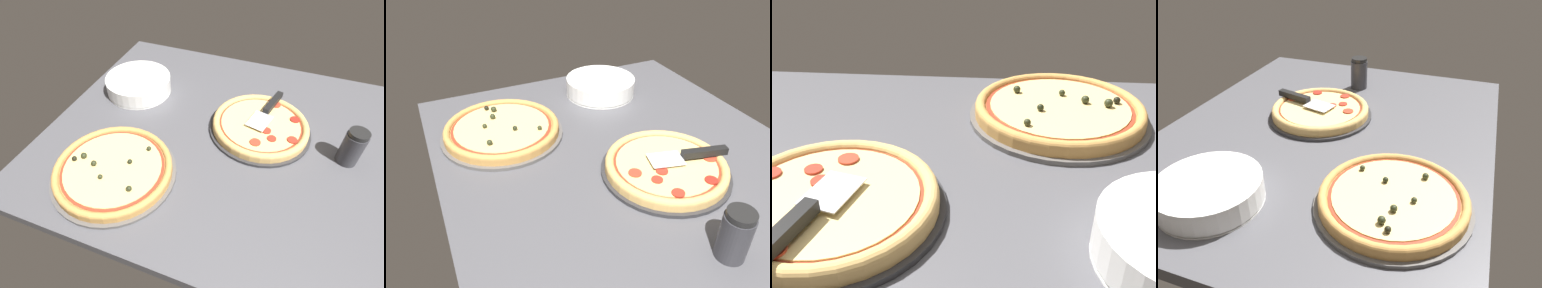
% 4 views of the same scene
% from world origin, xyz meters
% --- Properties ---
extents(ground_plane, '(1.21, 1.01, 0.04)m').
position_xyz_m(ground_plane, '(0.00, 0.00, -0.02)').
color(ground_plane, '#4C4C51').
extents(pizza_pan_front, '(0.35, 0.35, 0.01)m').
position_xyz_m(pizza_pan_front, '(-0.09, -0.06, 0.01)').
color(pizza_pan_front, '#2D2D30').
rests_on(pizza_pan_front, ground_plane).
extents(pizza_front, '(0.33, 0.33, 0.03)m').
position_xyz_m(pizza_front, '(-0.10, -0.06, 0.02)').
color(pizza_front, '#DBAD60').
rests_on(pizza_front, pizza_pan_front).
extents(pizza_pan_back, '(0.37, 0.37, 0.01)m').
position_xyz_m(pizza_pan_back, '(0.27, 0.28, 0.01)').
color(pizza_pan_back, '#565451').
rests_on(pizza_pan_back, ground_plane).
extents(pizza_back, '(0.35, 0.35, 0.04)m').
position_xyz_m(pizza_back, '(0.27, 0.28, 0.03)').
color(pizza_back, '#C68E47').
rests_on(pizza_back, pizza_pan_back).
extents(serving_spatula, '(0.09, 0.22, 0.02)m').
position_xyz_m(serving_spatula, '(-0.11, -0.15, 0.05)').
color(serving_spatula, silver).
rests_on(serving_spatula, pizza_front).
extents(plate_stack, '(0.25, 0.25, 0.06)m').
position_xyz_m(plate_stack, '(0.40, -0.13, 0.03)').
color(plate_stack, white).
rests_on(plate_stack, ground_plane).
extents(parmesan_shaker, '(0.06, 0.06, 0.12)m').
position_xyz_m(parmesan_shaker, '(-0.38, -0.02, 0.06)').
color(parmesan_shaker, '#333338').
rests_on(parmesan_shaker, ground_plane).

